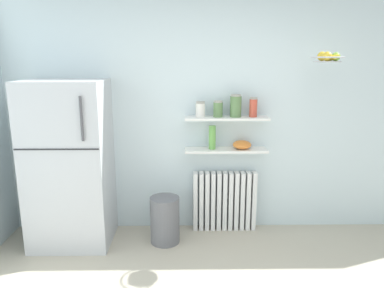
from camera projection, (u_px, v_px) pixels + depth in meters
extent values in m
cube|color=silver|center=(215.00, 112.00, 3.94)|extent=(7.04, 0.10, 2.60)
cube|color=#B7BABF|center=(69.00, 164.00, 3.67)|extent=(0.78, 0.64, 1.66)
cube|color=#262628|center=(56.00, 149.00, 3.30)|extent=(0.76, 0.01, 0.01)
cylinder|color=#4C4C51|center=(81.00, 119.00, 3.22)|extent=(0.02, 0.02, 0.40)
cube|color=white|center=(195.00, 201.00, 4.03)|extent=(0.04, 0.12, 0.66)
cube|color=white|center=(201.00, 201.00, 4.04)|extent=(0.04, 0.12, 0.66)
cube|color=white|center=(207.00, 201.00, 4.04)|extent=(0.04, 0.12, 0.66)
cube|color=white|center=(213.00, 201.00, 4.04)|extent=(0.04, 0.12, 0.66)
cube|color=white|center=(219.00, 201.00, 4.04)|extent=(0.04, 0.12, 0.66)
cube|color=white|center=(224.00, 201.00, 4.04)|extent=(0.04, 0.12, 0.66)
cube|color=white|center=(230.00, 201.00, 4.04)|extent=(0.04, 0.12, 0.66)
cube|color=white|center=(236.00, 201.00, 4.04)|extent=(0.04, 0.12, 0.66)
cube|color=white|center=(242.00, 201.00, 4.04)|extent=(0.04, 0.12, 0.66)
cube|color=white|center=(248.00, 201.00, 4.04)|extent=(0.04, 0.12, 0.66)
cube|color=white|center=(254.00, 201.00, 4.04)|extent=(0.04, 0.12, 0.66)
cube|color=white|center=(226.00, 150.00, 3.87)|extent=(0.86, 0.22, 0.02)
cube|color=white|center=(227.00, 118.00, 3.80)|extent=(0.86, 0.22, 0.02)
cylinder|color=silver|center=(200.00, 110.00, 3.77)|extent=(0.10, 0.10, 0.14)
cylinder|color=gray|center=(200.00, 102.00, 3.75)|extent=(0.09, 0.09, 0.02)
cylinder|color=#5B7F4C|center=(218.00, 110.00, 3.77)|extent=(0.10, 0.10, 0.15)
cylinder|color=gray|center=(218.00, 102.00, 3.75)|extent=(0.09, 0.09, 0.02)
cylinder|color=#5B7F4C|center=(236.00, 107.00, 3.77)|extent=(0.12, 0.12, 0.21)
cylinder|color=gray|center=(236.00, 95.00, 3.74)|extent=(0.11, 0.11, 0.02)
cylinder|color=#C64C38|center=(253.00, 108.00, 3.78)|extent=(0.08, 0.08, 0.18)
cylinder|color=gray|center=(254.00, 98.00, 3.75)|extent=(0.07, 0.07, 0.02)
cylinder|color=#66A84C|center=(212.00, 137.00, 3.84)|extent=(0.07, 0.07, 0.25)
ellipsoid|color=orange|center=(242.00, 145.00, 3.86)|extent=(0.20, 0.20, 0.09)
cylinder|color=slate|center=(165.00, 220.00, 3.77)|extent=(0.30, 0.30, 0.49)
torus|color=#B2B2B7|center=(327.00, 57.00, 3.39)|extent=(0.31, 0.31, 0.01)
cylinder|color=#A8A8AD|center=(327.00, 62.00, 3.40)|extent=(0.25, 0.25, 0.01)
sphere|color=#7FAD38|center=(336.00, 57.00, 3.38)|extent=(0.08, 0.08, 0.08)
sphere|color=gold|center=(322.00, 56.00, 3.46)|extent=(0.09, 0.09, 0.09)
sphere|color=gold|center=(327.00, 56.00, 3.35)|extent=(0.09, 0.09, 0.09)
ellipsoid|color=yellow|center=(333.00, 58.00, 3.36)|extent=(0.11, 0.18, 0.09)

